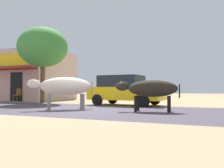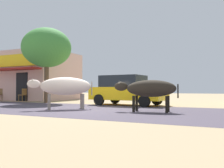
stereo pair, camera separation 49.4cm
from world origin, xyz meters
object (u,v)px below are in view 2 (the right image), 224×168
at_px(roadside_tree, 47,48).
at_px(cafe_chair_by_doorway, 23,94).
at_px(cow_far_dark, 149,89).
at_px(cow_near_brown, 65,86).
at_px(parked_hatchback_car, 127,90).

bearing_deg(roadside_tree, cafe_chair_by_doorway, 165.24).
height_order(roadside_tree, cow_far_dark, roadside_tree).
bearing_deg(cow_near_brown, parked_hatchback_car, 67.86).
bearing_deg(parked_hatchback_car, cow_far_dark, -54.76).
bearing_deg(roadside_tree, parked_hatchback_car, 0.89).
bearing_deg(cow_far_dark, cow_near_brown, -173.32).
bearing_deg(cow_near_brown, cafe_chair_by_doorway, 147.99).
distance_m(roadside_tree, cow_far_dark, 8.85).
distance_m(parked_hatchback_car, cow_near_brown, 3.94).
distance_m(cow_far_dark, cafe_chair_by_doorway, 11.30).
distance_m(parked_hatchback_car, cow_far_dark, 3.93).
height_order(parked_hatchback_car, cow_far_dark, parked_hatchback_car).
bearing_deg(cow_far_dark, roadside_tree, 158.29).
xyz_separation_m(parked_hatchback_car, cow_near_brown, (-1.48, -3.65, 0.16)).
height_order(cow_near_brown, cow_far_dark, cow_near_brown).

